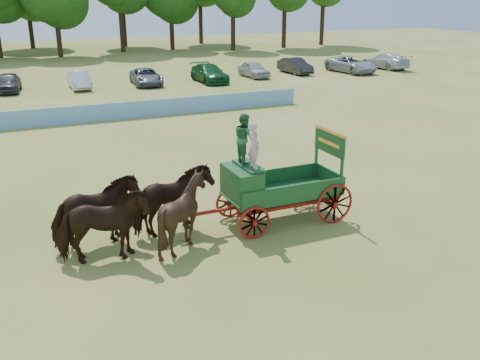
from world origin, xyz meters
name	(u,v)px	position (x,y,z in m)	size (l,w,h in m)	color
ground	(246,231)	(0.00, 0.00, 0.00)	(160.00, 160.00, 0.00)	#A48A4A
horse_lead_left	(103,227)	(-4.60, -0.25, 1.10)	(1.19, 2.61, 2.20)	black
horse_lead_right	(96,213)	(-4.60, 0.85, 1.10)	(1.19, 2.61, 2.20)	black
horse_wheel_left	(183,213)	(-2.20, -0.25, 1.10)	(1.78, 2.00, 2.21)	black
horse_wheel_right	(172,201)	(-2.20, 0.85, 1.10)	(1.19, 2.61, 2.20)	black
farm_dray	(262,177)	(0.76, 0.34, 1.65)	(5.99, 2.00, 3.77)	#A41110
sponsor_banner	(107,112)	(-1.00, 18.00, 0.53)	(26.00, 0.08, 1.05)	#2275B9
parked_cars	(145,76)	(4.56, 30.11, 0.74)	(58.07, 7.18, 1.60)	silver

